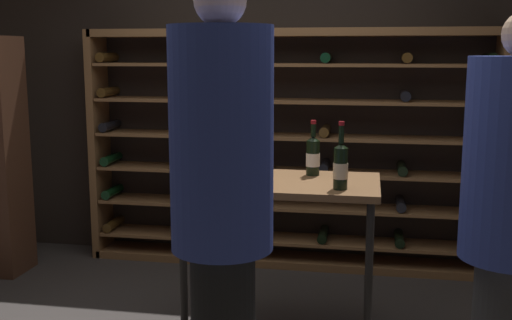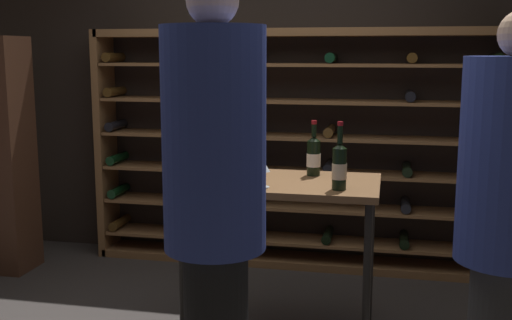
{
  "view_description": "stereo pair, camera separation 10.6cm",
  "coord_description": "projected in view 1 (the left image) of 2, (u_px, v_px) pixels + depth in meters",
  "views": [
    {
      "loc": [
        0.81,
        -3.31,
        1.7
      ],
      "look_at": [
        0.15,
        0.28,
        1.07
      ],
      "focal_mm": 44.16,
      "sensor_mm": 36.0,
      "label": 1
    },
    {
      "loc": [
        0.91,
        -3.29,
        1.7
      ],
      "look_at": [
        0.15,
        0.28,
        1.07
      ],
      "focal_mm": 44.16,
      "sensor_mm": 36.0,
      "label": 2
    }
  ],
  "objects": [
    {
      "name": "back_wall",
      "position": [
        270.0,
        83.0,
        5.09
      ],
      "size": [
        4.95,
        0.1,
        2.88
      ],
      "primitive_type": "cube",
      "color": "black",
      "rests_on": "ground"
    },
    {
      "name": "wine_rack",
      "position": [
        286.0,
        151.0,
        4.95
      ],
      "size": [
        3.21,
        0.32,
        1.87
      ],
      "color": "brown",
      "rests_on": "ground"
    },
    {
      "name": "tasting_table",
      "position": [
        281.0,
        198.0,
        3.7
      ],
      "size": [
        1.14,
        0.68,
        0.95
      ],
      "color": "brown",
      "rests_on": "ground"
    },
    {
      "name": "person_host_in_suit",
      "position": [
        222.0,
        192.0,
        2.65
      ],
      "size": [
        0.43,
        0.43,
        2.01
      ],
      "rotation": [
        0.0,
        0.0,
        -1.36
      ],
      "color": "black",
      "rests_on": "ground"
    },
    {
      "name": "wine_bottle_red_label",
      "position": [
        313.0,
        156.0,
        3.81
      ],
      "size": [
        0.08,
        0.08,
        0.34
      ],
      "color": "black",
      "rests_on": "tasting_table"
    },
    {
      "name": "wine_bottle_black_capsule",
      "position": [
        341.0,
        166.0,
        3.42
      ],
      "size": [
        0.08,
        0.08,
        0.37
      ],
      "color": "black",
      "rests_on": "tasting_table"
    },
    {
      "name": "wine_bottle_green_slim",
      "position": [
        216.0,
        158.0,
        3.73
      ],
      "size": [
        0.08,
        0.08,
        0.33
      ],
      "color": "black",
      "rests_on": "tasting_table"
    },
    {
      "name": "wine_glass_stemmed_left",
      "position": [
        265.0,
        168.0,
        3.46
      ],
      "size": [
        0.08,
        0.08,
        0.15
      ],
      "color": "silver",
      "rests_on": "tasting_table"
    }
  ]
}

